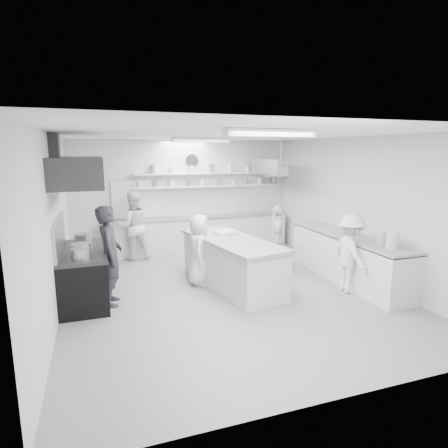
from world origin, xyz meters
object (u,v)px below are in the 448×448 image
object	(u,v)px
stove	(85,277)
cook_back	(133,226)
back_counter	(199,234)
prep_island	(232,264)
cook_stove	(110,256)
right_counter	(348,258)

from	to	relation	value
stove	cook_back	bearing A→B (deg)	65.29
back_counter	stove	bearing A→B (deg)	-136.01
prep_island	cook_back	distance (m)	3.13
cook_back	back_counter	bearing A→B (deg)	-172.05
cook_stove	cook_back	bearing A→B (deg)	-9.55
prep_island	cook_stove	size ratio (longest dim) A/B	1.42
cook_stove	cook_back	xyz separation A→B (m)	(0.66, 2.75, -0.03)
stove	cook_back	size ratio (longest dim) A/B	1.04
cook_stove	back_counter	bearing A→B (deg)	-34.08
back_counter	cook_stove	size ratio (longest dim) A/B	2.80
back_counter	right_counter	distance (m)	4.13
prep_island	cook_stove	xyz separation A→B (m)	(-2.34, -0.14, 0.42)
stove	cook_stove	xyz separation A→B (m)	(0.45, -0.33, 0.44)
stove	prep_island	size ratio (longest dim) A/B	0.71
back_counter	prep_island	distance (m)	2.99
back_counter	cook_back	world-z (taller)	cook_back
prep_island	cook_back	size ratio (longest dim) A/B	1.47
right_counter	prep_island	size ratio (longest dim) A/B	1.30
right_counter	cook_stove	bearing A→B (deg)	176.74
right_counter	cook_stove	xyz separation A→B (m)	(-4.80, 0.27, 0.42)
stove	right_counter	distance (m)	5.28
back_counter	prep_island	size ratio (longest dim) A/B	1.97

